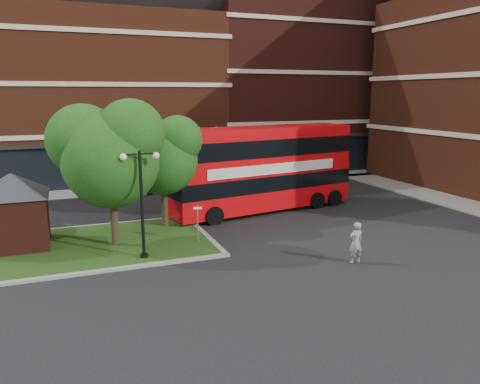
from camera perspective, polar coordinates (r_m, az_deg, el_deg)
name	(u,v)px	position (r m, az deg, el deg)	size (l,w,h in m)	color
ground	(257,247)	(23.17, 2.12, -6.76)	(120.00, 120.00, 0.00)	black
pavement_far	(178,186)	(38.39, -7.59, 0.76)	(44.00, 3.00, 0.12)	slate
pavement_side	(477,208)	(34.33, 26.92, -1.77)	(3.00, 28.00, 0.12)	slate
terrace_far_left	(65,98)	(44.17, -20.53, 10.64)	(26.00, 12.00, 14.00)	#622B17
terrace_far_right	(291,88)	(49.65, 6.29, 12.52)	(18.00, 12.00, 16.00)	#471911
traffic_island	(83,247)	(24.31, -18.56, -6.32)	(12.60, 7.60, 0.15)	gray
kiosk	(13,203)	(24.81, -25.94, -1.17)	(6.51, 6.51, 3.60)	#471911
tree_island_west	(108,150)	(22.99, -15.78, 4.91)	(5.40, 4.71, 7.21)	#2D2116
tree_island_east	(161,153)	(25.93, -9.59, 4.72)	(4.46, 3.90, 6.29)	#2D2116
lamp_island	(142,199)	(21.12, -11.90, -0.90)	(1.72, 0.36, 5.00)	black
lamp_far_left	(208,154)	(36.56, -3.91, 4.68)	(1.72, 0.36, 5.00)	black
lamp_far_right	(299,149)	(39.64, 7.25, 5.17)	(1.72, 0.36, 5.00)	black
bus	(262,163)	(29.75, 2.70, 3.55)	(12.65, 4.91, 4.72)	red
woman	(356,243)	(21.49, 13.92, -6.00)	(0.68, 0.45, 1.87)	gray
car_silver	(128,187)	(35.60, -13.53, 0.56)	(1.44, 3.57, 1.22)	#A0A3A7
car_white	(225,177)	(38.88, -1.85, 1.84)	(1.30, 3.74, 1.23)	silver
no_entry_sign	(198,214)	(23.25, -5.19, -2.72)	(0.60, 0.20, 2.19)	slate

